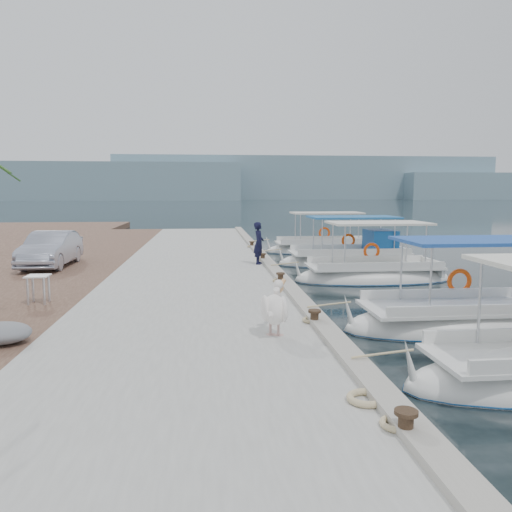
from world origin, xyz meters
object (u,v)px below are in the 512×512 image
at_px(fishing_caique_c, 373,277).
at_px(pelican, 275,308).
at_px(fishing_caique_d, 351,260).
at_px(fisherman, 259,243).
at_px(fishing_caique_b, 468,324).
at_px(parked_car, 51,249).
at_px(fishing_caique_e, 323,250).

height_order(fishing_caique_c, pelican, fishing_caique_c).
xyz_separation_m(fishing_caique_d, pelican, (-5.33, -12.76, 0.86)).
bearing_deg(fishing_caique_c, fisherman, 161.69).
distance_m(fishing_caique_b, parked_car, 14.90).
relative_size(fishing_caique_e, pelican, 4.68).
bearing_deg(parked_car, pelican, -53.51).
bearing_deg(fishing_caique_c, pelican, -120.16).
bearing_deg(fishing_caique_d, fisherman, -148.03).
bearing_deg(fishing_caique_b, pelican, -161.26).
height_order(pelican, fisherman, fisherman).
height_order(fishing_caique_e, pelican, fishing_caique_e).
distance_m(fishing_caique_e, parked_car, 14.51).
height_order(fishing_caique_b, parked_car, fishing_caique_b).
xyz_separation_m(fishing_caique_c, fishing_caique_e, (0.19, 8.95, 0.00)).
bearing_deg(fisherman, fishing_caique_b, -139.39).
height_order(fishing_caique_b, fishing_caique_e, same).
relative_size(fishing_caique_d, pelican, 4.84).
height_order(fisherman, parked_car, fisherman).
bearing_deg(parked_car, fishing_caique_c, -6.69).
bearing_deg(pelican, fishing_caique_e, 73.65).
height_order(fishing_caique_b, fishing_caique_d, same).
bearing_deg(fisherman, fishing_caique_c, -95.67).
xyz_separation_m(fishing_caique_b, fisherman, (-4.33, 8.17, 1.21)).
distance_m(pelican, parked_car, 12.37).
height_order(fishing_caique_d, parked_car, fishing_caique_d).
relative_size(fishing_caique_c, parked_car, 1.48).
relative_size(fishing_caique_b, fisherman, 3.76).
height_order(fishing_caique_b, fisherman, fishing_caique_b).
height_order(fishing_caique_c, fishing_caique_d, same).
distance_m(fishing_caique_d, pelican, 13.86).
height_order(fishing_caique_b, pelican, fishing_caique_b).
xyz_separation_m(fishing_caique_b, pelican, (-5.05, -1.71, 0.93)).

